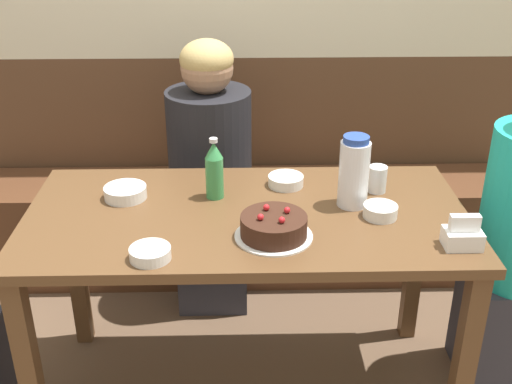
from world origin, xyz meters
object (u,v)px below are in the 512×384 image
Objects in this scene: bowl_rice_small at (286,181)px; birthday_cake at (274,227)px; soju_bottle at (214,170)px; bench_seat at (245,227)px; napkin_holder at (463,235)px; bowl_sauce_shallow at (380,211)px; bowl_soup_white at (125,192)px; person_teal_shirt at (211,180)px; bowl_side_dish at (150,253)px; glass_water_tall at (377,179)px; water_pitcher at (354,172)px.

birthday_cake is at bearing -99.52° from bowl_rice_small.
birthday_cake is 0.34m from soju_bottle.
napkin_holder is at bearing -59.00° from bench_seat.
bench_seat is 11.42× the size of soju_bottle.
soju_bottle is 1.94× the size of bowl_sauce_shallow.
napkin_holder is 0.87× the size of bowl_rice_small.
person_teal_shirt is (0.27, 0.50, -0.19)m from bowl_soup_white.
napkin_holder is 0.28m from bowl_sauce_shallow.
bowl_side_dish is at bearing -71.34° from bowl_soup_white.
bowl_soup_white is at bearing 169.44° from bowl_sauce_shallow.
person_teal_shirt is at bearing 124.69° from bowl_rice_small.
soju_bottle is 0.57m from glass_water_tall.
bowl_soup_white is 1.20× the size of bowl_side_dish.
bowl_soup_white reaches higher than bench_seat.
glass_water_tall is (0.57, 0.03, -0.06)m from soju_bottle.
person_teal_shirt is at bearing 81.60° from bowl_side_dish.
soju_bottle reaches higher than bowl_soup_white.
person_teal_shirt reaches higher than soju_bottle.
bowl_soup_white is 0.56m from bowl_rice_small.
soju_bottle is 0.44m from bowl_side_dish.
bowl_sauce_shallow is 0.90m from person_teal_shirt.
bench_seat is 26.31× the size of glass_water_tall.
water_pitcher is (0.35, -0.78, 0.64)m from bench_seat.
bowl_rice_small is (0.25, 0.08, -0.08)m from soju_bottle.
bench_seat is 0.84m from bowl_rice_small.
glass_water_tall is 0.08× the size of person_teal_shirt.
birthday_cake is at bearing 172.78° from napkin_holder.
bowl_rice_small is 1.13× the size of bowl_sauce_shallow.
bowl_rice_small is (-0.21, 0.16, -0.10)m from water_pitcher.
bench_seat is at bearing 75.81° from bowl_side_dish.
glass_water_tall is (-0.18, 0.38, 0.01)m from napkin_holder.
bowl_soup_white is (-0.31, -0.00, -0.08)m from soju_bottle.
bowl_side_dish is at bearing -8.40° from person_teal_shirt.
person_teal_shirt is (-0.29, 0.42, -0.19)m from bowl_rice_small.
water_pitcher reaches higher than birthday_cake.
bowl_sauce_shallow is (0.35, 0.12, -0.01)m from birthday_cake.
bowl_sauce_shallow is at bearing 18.44° from bowl_side_dish.
bowl_side_dish is 0.93m from person_teal_shirt.
birthday_cake is 2.57× the size of glass_water_tall.
bowl_side_dish is at bearing -104.19° from bench_seat.
bench_seat is at bearing 123.93° from glass_water_tall.
bowl_soup_white is (-1.05, 0.35, -0.02)m from napkin_holder.
napkin_holder reaches higher than bowl_sauce_shallow.
birthday_cake is 0.49m from glass_water_tall.
glass_water_tall is (0.32, -0.05, 0.03)m from bowl_rice_small.
birthday_cake is 0.56m from napkin_holder.
bowl_side_dish is at bearing -113.59° from soju_bottle.
bowl_rice_small is at bearing 8.77° from bowl_soup_white.
napkin_holder is 0.92m from bowl_side_dish.
bowl_sauce_shallow is (0.43, -0.87, 0.54)m from bench_seat.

